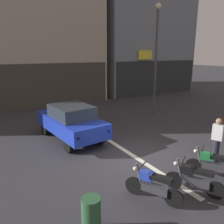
% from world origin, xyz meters
% --- Properties ---
extents(ground_plane, '(120.00, 120.00, 0.00)m').
position_xyz_m(ground_plane, '(0.00, 0.00, 0.00)').
color(ground_plane, '#333338').
extents(lane_centre_line, '(0.20, 18.00, 0.01)m').
position_xyz_m(lane_centre_line, '(0.00, 6.00, 0.00)').
color(lane_centre_line, silver).
rests_on(lane_centre_line, ground).
extents(building_mid_block, '(10.72, 9.02, 15.15)m').
position_xyz_m(building_mid_block, '(-0.81, 14.90, 7.56)').
color(building_mid_block, '#B2A893').
rests_on(building_mid_block, ground).
extents(car_blue_crossing_near, '(2.17, 4.26, 1.64)m').
position_xyz_m(car_blue_crossing_near, '(-1.42, 3.25, 0.89)').
color(car_blue_crossing_near, black).
rests_on(car_blue_crossing_near, ground).
extents(street_lamp, '(0.36, 0.36, 6.82)m').
position_xyz_m(street_lamp, '(4.98, 4.92, 4.15)').
color(street_lamp, '#47474C').
rests_on(street_lamp, ground).
extents(motorcycle_blue_row_leftmost, '(0.86, 1.50, 0.98)m').
position_xyz_m(motorcycle_blue_row_leftmost, '(-1.19, -2.26, 0.46)').
color(motorcycle_blue_row_leftmost, black).
rests_on(motorcycle_blue_row_leftmost, ground).
extents(motorcycle_black_row_left_mid, '(0.93, 1.46, 0.98)m').
position_xyz_m(motorcycle_black_row_left_mid, '(0.03, -2.60, 0.46)').
color(motorcycle_black_row_left_mid, black).
rests_on(motorcycle_black_row_left_mid, ground).
extents(motorcycle_green_row_centre, '(0.95, 1.45, 0.98)m').
position_xyz_m(motorcycle_green_row_centre, '(1.26, -2.29, 0.46)').
color(motorcycle_green_row_centre, black).
rests_on(motorcycle_green_row_centre, ground).
extents(person_by_motorcycles, '(0.34, 0.42, 1.67)m').
position_xyz_m(person_by_motorcycles, '(2.34, -1.64, 0.86)').
color(person_by_motorcycles, '#23232D').
rests_on(person_by_motorcycles, ground).
extents(trash_bin, '(0.44, 0.44, 0.85)m').
position_xyz_m(trash_bin, '(-3.13, -2.46, 0.42)').
color(trash_bin, '#2D5938').
rests_on(trash_bin, ground).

